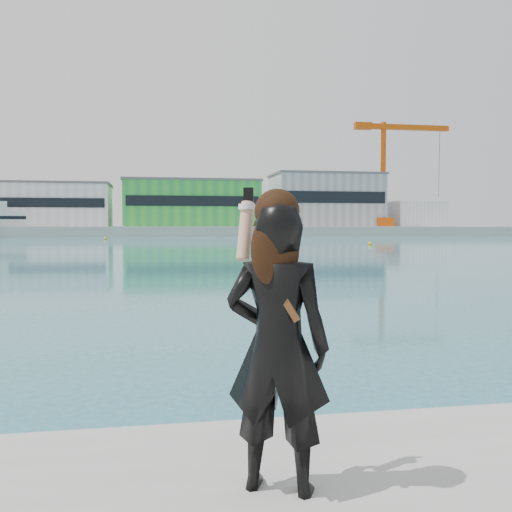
{
  "coord_description": "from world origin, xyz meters",
  "views": [
    {
      "loc": [
        -0.65,
        -3.44,
        2.36
      ],
      "look_at": [
        0.06,
        0.46,
        2.14
      ],
      "focal_mm": 40.0,
      "sensor_mm": 36.0,
      "label": 1
    }
  ],
  "objects": [
    {
      "name": "warehouse_grey_right",
      "position": [
        40.0,
        127.98,
        8.26
      ],
      "size": [
        25.5,
        15.35,
        12.5
      ],
      "color": "gray",
      "rests_on": "far_quay"
    },
    {
      "name": "warehouse_green",
      "position": [
        8.0,
        127.98,
        7.26
      ],
      "size": [
        30.6,
        16.36,
        10.5
      ],
      "color": "green",
      "rests_on": "far_quay"
    },
    {
      "name": "dock_crane",
      "position": [
        53.2,
        122.0,
        15.07
      ],
      "size": [
        23.0,
        4.0,
        24.0
      ],
      "color": "#C94B0B",
      "rests_on": "far_quay"
    },
    {
      "name": "flagpole_right",
      "position": [
        22.09,
        121.0,
        6.54
      ],
      "size": [
        1.28,
        0.16,
        8.0
      ],
      "color": "silver",
      "rests_on": "far_quay"
    },
    {
      "name": "buoy_far",
      "position": [
        -8.27,
        91.88,
        0.0
      ],
      "size": [
        0.5,
        0.5,
        0.5
      ],
      "primitive_type": "sphere",
      "color": "#DEB20B",
      "rests_on": "ground"
    },
    {
      "name": "buoy_near",
      "position": [
        24.39,
        59.69,
        0.0
      ],
      "size": [
        0.5,
        0.5,
        0.5
      ],
      "primitive_type": "sphere",
      "color": "#DEB20B",
      "rests_on": "ground"
    },
    {
      "name": "far_quay",
      "position": [
        0.0,
        130.0,
        1.0
      ],
      "size": [
        320.0,
        40.0,
        2.0
      ],
      "primitive_type": "cube",
      "color": "#9E9E99",
      "rests_on": "ground"
    },
    {
      "name": "warehouse_white",
      "position": [
        -22.0,
        127.98,
        6.76
      ],
      "size": [
        24.48,
        15.35,
        9.5
      ],
      "color": "silver",
      "rests_on": "far_quay"
    },
    {
      "name": "ancillary_shed",
      "position": [
        62.0,
        126.0,
        5.0
      ],
      "size": [
        12.0,
        10.0,
        6.0
      ],
      "primitive_type": "cube",
      "color": "silver",
      "rests_on": "far_quay"
    },
    {
      "name": "woman",
      "position": [
        0.05,
        -0.24,
        1.7
      ],
      "size": [
        0.73,
        0.62,
        1.79
      ],
      "rotation": [
        0.0,
        0.0,
        2.72
      ],
      "color": "black",
      "rests_on": "near_quay"
    }
  ]
}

